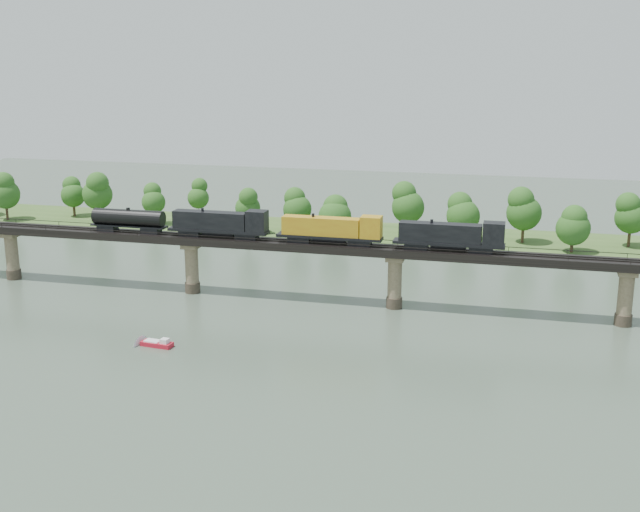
# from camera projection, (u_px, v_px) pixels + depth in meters

# --- Properties ---
(ground) EXTENTS (400.00, 400.00, 0.00)m
(ground) POSITION_uv_depth(u_px,v_px,m) (363.00, 368.00, 120.15)
(ground) COLOR #39493B
(ground) RESTS_ON ground
(far_bank) EXTENTS (300.00, 24.00, 1.60)m
(far_bank) POSITION_uv_depth(u_px,v_px,m) (429.00, 238.00, 199.80)
(far_bank) COLOR #355321
(far_bank) RESTS_ON ground
(bridge) EXTENTS (236.00, 30.00, 11.50)m
(bridge) POSITION_uv_depth(u_px,v_px,m) (395.00, 279.00, 146.97)
(bridge) COLOR #473A2D
(bridge) RESTS_ON ground
(bridge_superstructure) EXTENTS (220.00, 4.90, 0.75)m
(bridge_superstructure) POSITION_uv_depth(u_px,v_px,m) (396.00, 246.00, 145.39)
(bridge_superstructure) COLOR black
(bridge_superstructure) RESTS_ON bridge
(far_treeline) EXTENTS (289.06, 17.54, 13.60)m
(far_treeline) POSITION_uv_depth(u_px,v_px,m) (394.00, 208.00, 195.53)
(far_treeline) COLOR #382619
(far_treeline) RESTS_ON far_bank
(freight_train) EXTENTS (80.16, 3.12, 5.52)m
(freight_train) POSITION_uv_depth(u_px,v_px,m) (292.00, 228.00, 149.40)
(freight_train) COLOR black
(freight_train) RESTS_ON bridge
(motorboat) EXTENTS (5.39, 2.45, 1.46)m
(motorboat) POSITION_uv_depth(u_px,v_px,m) (157.00, 343.00, 128.83)
(motorboat) COLOR #B51425
(motorboat) RESTS_ON ground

